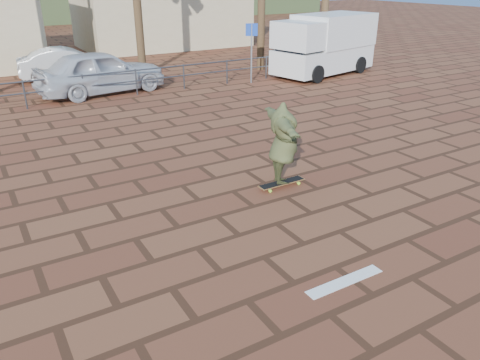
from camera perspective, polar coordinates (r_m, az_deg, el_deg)
name	(u,v)px	position (r m, az deg, el deg)	size (l,w,h in m)	color
ground	(264,257)	(7.95, 2.97, -9.37)	(120.00, 120.00, 0.00)	brown
paint_stripe	(345,281)	(7.56, 12.66, -11.96)	(1.40, 0.22, 0.01)	white
guardrail	(83,83)	(18.27, -18.60, 11.12)	(24.06, 0.06, 1.00)	#47494F
building_east	(161,4)	(31.80, -9.57, 20.38)	(10.60, 6.60, 5.00)	beige
longboard	(282,183)	(10.41, 5.11, -0.36)	(1.13, 0.27, 0.11)	olive
skateboarder	(283,144)	(10.07, 5.30, 4.45)	(2.23, 0.61, 1.81)	#464B28
campervan	(325,43)	(22.61, 10.31, 16.06)	(5.44, 3.16, 2.65)	silver
car_silver	(101,72)	(19.40, -16.60, 12.54)	(1.98, 4.92, 1.68)	silver
car_white	(67,63)	(22.68, -20.31, 13.19)	(1.43, 4.11, 1.35)	silver
street_sign	(252,42)	(20.33, 1.41, 16.48)	(0.47, 0.25, 2.45)	gray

